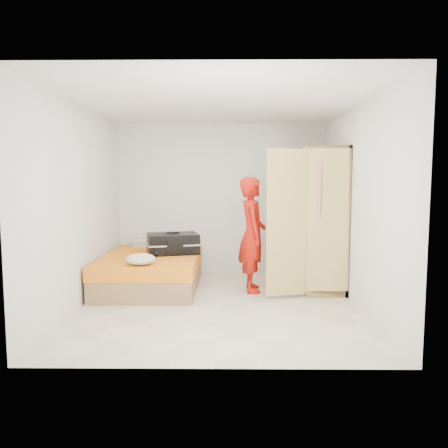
{
  "coord_description": "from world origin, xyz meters",
  "views": [
    {
      "loc": [
        0.13,
        -5.64,
        1.63
      ],
      "look_at": [
        0.06,
        0.62,
        1.0
      ],
      "focal_mm": 35.0,
      "sensor_mm": 36.0,
      "label": 1
    }
  ],
  "objects_px": {
    "round_cushion": "(141,259)",
    "bed": "(152,271)",
    "wardrobe": "(317,223)",
    "person": "(252,234)",
    "suitcase": "(173,244)"
  },
  "relations": [
    {
      "from": "round_cushion",
      "to": "bed",
      "type": "bearing_deg",
      "value": 89.63
    },
    {
      "from": "wardrobe",
      "to": "person",
      "type": "height_order",
      "value": "wardrobe"
    },
    {
      "from": "round_cushion",
      "to": "suitcase",
      "type": "bearing_deg",
      "value": 71.02
    },
    {
      "from": "bed",
      "to": "person",
      "type": "distance_m",
      "value": 1.65
    },
    {
      "from": "suitcase",
      "to": "round_cushion",
      "type": "bearing_deg",
      "value": -123.53
    },
    {
      "from": "person",
      "to": "round_cushion",
      "type": "xyz_separation_m",
      "value": [
        -1.53,
        -0.57,
        -0.26
      ]
    },
    {
      "from": "wardrobe",
      "to": "round_cushion",
      "type": "distance_m",
      "value": 2.64
    },
    {
      "from": "wardrobe",
      "to": "suitcase",
      "type": "bearing_deg",
      "value": 174.84
    },
    {
      "from": "person",
      "to": "bed",
      "type": "bearing_deg",
      "value": 78.79
    },
    {
      "from": "bed",
      "to": "wardrobe",
      "type": "xyz_separation_m",
      "value": [
        2.5,
        -0.05,
        0.75
      ]
    },
    {
      "from": "suitcase",
      "to": "round_cushion",
      "type": "xyz_separation_m",
      "value": [
        -0.32,
        -0.92,
        -0.08
      ]
    },
    {
      "from": "wardrobe",
      "to": "person",
      "type": "distance_m",
      "value": 1.0
    },
    {
      "from": "bed",
      "to": "suitcase",
      "type": "height_order",
      "value": "suitcase"
    },
    {
      "from": "bed",
      "to": "person",
      "type": "xyz_separation_m",
      "value": [
        1.53,
        -0.21,
        0.59
      ]
    },
    {
      "from": "bed",
      "to": "wardrobe",
      "type": "height_order",
      "value": "wardrobe"
    }
  ]
}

